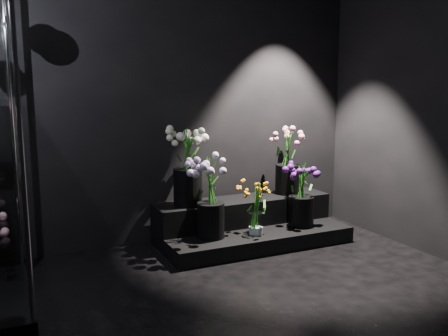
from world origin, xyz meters
TOP-DOWN VIEW (x-y plane):
  - floor at (0.00, 0.00)m, footprint 4.00×4.00m
  - wall_back at (0.00, 2.00)m, footprint 4.00×0.00m
  - display_riser at (0.71, 1.64)m, footprint 1.78×0.79m
  - bouquet_orange_bells at (0.65, 1.36)m, footprint 0.32×0.32m
  - bouquet_lilac at (0.23, 1.45)m, footprint 0.45×0.45m
  - bouquet_purple at (1.18, 1.43)m, footprint 0.39×0.39m
  - bouquet_cream_roses at (0.13, 1.74)m, footprint 0.47×0.47m
  - bouquet_pink_roses at (1.22, 1.76)m, footprint 0.39×0.39m

SIDE VIEW (x-z plane):
  - floor at x=0.00m, z-range 0.00..0.00m
  - display_riser at x=0.71m, z-range -0.03..0.36m
  - bouquet_orange_bells at x=0.65m, z-range 0.15..0.63m
  - bouquet_purple at x=1.18m, z-range 0.19..0.80m
  - bouquet_lilac at x=0.23m, z-range 0.20..0.92m
  - bouquet_pink_roses at x=1.22m, z-range 0.45..1.13m
  - bouquet_cream_roses at x=0.13m, z-range 0.45..1.15m
  - wall_back at x=0.00m, z-range -0.60..3.40m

